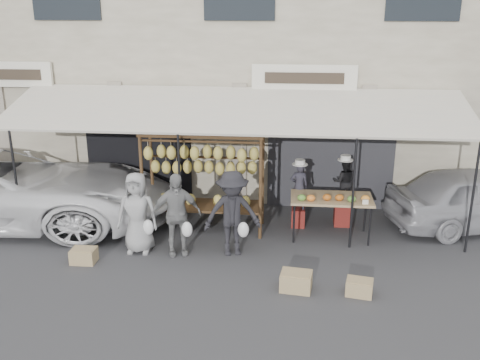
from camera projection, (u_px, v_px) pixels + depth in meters
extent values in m
plane|color=#2D2D30|center=(222.00, 268.00, 10.12)|extent=(90.00, 90.00, 0.00)
cube|color=beige|center=(250.00, 51.00, 15.17)|extent=(24.00, 6.00, 7.00)
cube|color=#232328|center=(331.00, 158.00, 12.80)|extent=(3.00, 0.10, 2.50)
cube|color=black|center=(139.00, 153.00, 13.23)|extent=(2.60, 0.10, 2.50)
cube|color=silver|center=(304.00, 78.00, 12.21)|extent=(2.40, 0.10, 0.60)
cube|color=silver|center=(12.00, 74.00, 12.85)|extent=(2.00, 0.10, 0.60)
cube|color=beige|center=(234.00, 109.00, 11.48)|extent=(10.00, 2.34, 0.63)
cylinder|color=black|center=(17.00, 184.00, 11.26)|extent=(0.05, 0.05, 2.30)
cylinder|color=black|center=(180.00, 189.00, 10.94)|extent=(0.05, 0.05, 2.30)
cylinder|color=black|center=(353.00, 195.00, 10.62)|extent=(0.05, 0.05, 2.30)
cylinder|color=black|center=(473.00, 198.00, 10.41)|extent=(0.05, 0.05, 2.30)
cylinder|color=#442F1A|center=(142.00, 186.00, 11.28)|extent=(0.07, 0.07, 2.20)
cylinder|color=#442F1A|center=(260.00, 190.00, 11.05)|extent=(0.07, 0.07, 2.20)
cylinder|color=#442F1A|center=(152.00, 174.00, 12.04)|extent=(0.07, 0.07, 2.20)
cylinder|color=#442F1A|center=(263.00, 178.00, 11.81)|extent=(0.07, 0.07, 2.20)
cube|color=#442F1A|center=(203.00, 132.00, 11.20)|extent=(2.60, 0.90, 0.07)
cylinder|color=#442F1A|center=(200.00, 142.00, 10.91)|extent=(2.50, 0.05, 0.05)
cylinder|color=#442F1A|center=(206.00, 134.00, 11.57)|extent=(2.50, 0.05, 0.05)
cylinder|color=#442F1A|center=(203.00, 157.00, 11.38)|extent=(2.50, 0.05, 0.05)
cube|color=#442F1A|center=(204.00, 205.00, 11.72)|extent=(2.50, 0.80, 0.05)
ellipsoid|color=#C8BD5B|center=(148.00, 153.00, 11.10)|extent=(0.20, 0.18, 0.30)
ellipsoid|color=#C8BD5B|center=(161.00, 151.00, 11.21)|extent=(0.20, 0.18, 0.30)
ellipsoid|color=#C8BD5B|center=(171.00, 153.00, 11.04)|extent=(0.20, 0.18, 0.30)
ellipsoid|color=#C8BD5B|center=(184.00, 152.00, 11.17)|extent=(0.20, 0.18, 0.30)
ellipsoid|color=#C8BD5B|center=(195.00, 153.00, 11.00)|extent=(0.20, 0.18, 0.30)
ellipsoid|color=#C8BD5B|center=(207.00, 152.00, 11.12)|extent=(0.20, 0.18, 0.30)
ellipsoid|color=#C8BD5B|center=(218.00, 153.00, 10.95)|extent=(0.20, 0.18, 0.30)
ellipsoid|color=#C8BD5B|center=(231.00, 153.00, 11.08)|extent=(0.20, 0.18, 0.30)
ellipsoid|color=#C8BD5B|center=(242.00, 155.00, 10.92)|extent=(0.20, 0.18, 0.30)
ellipsoid|color=#C8BD5B|center=(254.00, 154.00, 11.03)|extent=(0.20, 0.18, 0.30)
ellipsoid|color=#C8BD5B|center=(156.00, 166.00, 11.55)|extent=(0.20, 0.18, 0.30)
ellipsoid|color=#C8BD5B|center=(166.00, 168.00, 11.53)|extent=(0.20, 0.18, 0.30)
ellipsoid|color=#C8BD5B|center=(177.00, 168.00, 11.51)|extent=(0.20, 0.18, 0.30)
ellipsoid|color=#C8BD5B|center=(187.00, 167.00, 11.48)|extent=(0.20, 0.18, 0.30)
ellipsoid|color=#C8BD5B|center=(198.00, 166.00, 11.45)|extent=(0.20, 0.18, 0.30)
ellipsoid|color=#C8BD5B|center=(209.00, 167.00, 11.43)|extent=(0.20, 0.18, 0.30)
ellipsoid|color=#C8BD5B|center=(220.00, 169.00, 11.42)|extent=(0.20, 0.18, 0.30)
ellipsoid|color=#C8BD5B|center=(231.00, 169.00, 11.40)|extent=(0.20, 0.18, 0.30)
ellipsoid|color=#C8BD5B|center=(241.00, 168.00, 11.37)|extent=(0.20, 0.18, 0.30)
ellipsoid|color=#C8BD5B|center=(252.00, 168.00, 11.34)|extent=(0.20, 0.18, 0.30)
cube|color=tan|center=(332.00, 198.00, 11.20)|extent=(1.70, 0.90, 0.05)
cylinder|color=black|center=(294.00, 224.00, 11.06)|extent=(0.04, 0.04, 0.85)
cylinder|color=black|center=(370.00, 227.00, 10.92)|extent=(0.04, 0.04, 0.85)
cylinder|color=black|center=(294.00, 211.00, 11.76)|extent=(0.04, 0.04, 0.85)
cylinder|color=black|center=(365.00, 213.00, 11.62)|extent=(0.04, 0.04, 0.85)
ellipsoid|color=#598C33|center=(302.00, 198.00, 10.97)|extent=(0.18, 0.14, 0.14)
ellipsoid|color=orange|center=(311.00, 198.00, 10.95)|extent=(0.18, 0.14, 0.14)
ellipsoid|color=#B25919|center=(327.00, 197.00, 11.00)|extent=(0.18, 0.14, 0.14)
ellipsoid|color=#B25919|center=(339.00, 198.00, 10.98)|extent=(0.18, 0.14, 0.14)
ellipsoid|color=#598C33|center=(352.00, 199.00, 10.90)|extent=(0.18, 0.14, 0.14)
ellipsoid|color=orange|center=(365.00, 198.00, 10.93)|extent=(0.18, 0.14, 0.14)
imported|color=#2B2A35|center=(299.00, 186.00, 11.72)|extent=(0.40, 0.27, 1.06)
imported|color=black|center=(344.00, 182.00, 11.78)|extent=(0.53, 0.42, 1.06)
imported|color=gray|center=(137.00, 213.00, 10.55)|extent=(0.82, 0.54, 1.66)
imported|color=gray|center=(176.00, 214.00, 10.45)|extent=(1.06, 0.70, 1.68)
imported|color=black|center=(232.00, 214.00, 10.42)|extent=(1.24, 0.89, 1.73)
cube|color=maroon|center=(298.00, 218.00, 11.95)|extent=(0.36, 0.36, 0.42)
cube|color=maroon|center=(342.00, 214.00, 12.03)|extent=(0.43, 0.43, 0.50)
cube|color=tan|center=(296.00, 281.00, 9.30)|extent=(0.58, 0.47, 0.32)
cube|color=tan|center=(359.00, 287.00, 9.15)|extent=(0.50, 0.42, 0.27)
cube|color=tan|center=(84.00, 256.00, 10.29)|extent=(0.47, 0.36, 0.28)
imported|color=#A7A7AC|center=(479.00, 198.00, 11.78)|extent=(4.31, 2.64, 1.37)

